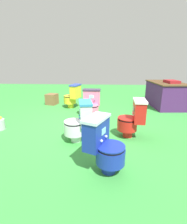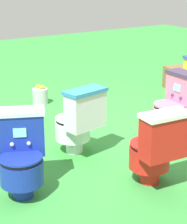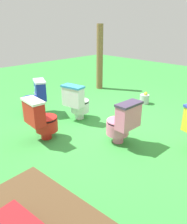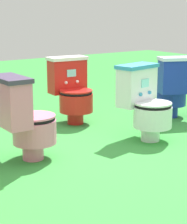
# 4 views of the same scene
# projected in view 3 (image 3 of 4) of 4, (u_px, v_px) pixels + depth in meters

# --- Properties ---
(ground) EXTENTS (14.00, 14.00, 0.00)m
(ground) POSITION_uv_depth(u_px,v_px,m) (109.00, 126.00, 4.25)
(ground) COLOR green
(toilet_white) EXTENTS (0.48, 0.56, 0.73)m
(toilet_white) POSITION_uv_depth(u_px,v_px,m) (77.00, 102.00, 4.42)
(toilet_white) COLOR white
(toilet_white) RESTS_ON ground
(toilet_pink) EXTENTS (0.50, 0.44, 0.73)m
(toilet_pink) POSITION_uv_depth(u_px,v_px,m) (122.00, 123.00, 3.53)
(toilet_pink) COLOR pink
(toilet_pink) RESTS_ON ground
(toilet_red) EXTENTS (0.45, 0.52, 0.73)m
(toilet_red) POSITION_uv_depth(u_px,v_px,m) (41.00, 119.00, 3.65)
(toilet_red) COLOR red
(toilet_red) RESTS_ON ground
(toilet_blue) EXTENTS (0.57, 0.61, 0.73)m
(toilet_blue) POSITION_uv_depth(u_px,v_px,m) (35.00, 97.00, 4.68)
(toilet_blue) COLOR #192D9E
(toilet_blue) RESTS_ON ground
(wooden_post) EXTENTS (0.18, 0.18, 1.78)m
(wooden_post) POSITION_uv_depth(u_px,v_px,m) (100.00, 57.00, 6.33)
(wooden_post) COLOR brown
(wooden_post) RESTS_ON ground
(lemon_bucket) EXTENTS (0.22, 0.22, 0.28)m
(lemon_bucket) POSITION_uv_depth(u_px,v_px,m) (144.00, 99.00, 5.38)
(lemon_bucket) COLOR #B7B7BF
(lemon_bucket) RESTS_ON ground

